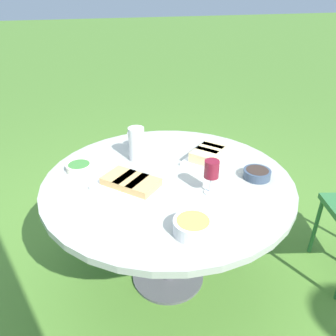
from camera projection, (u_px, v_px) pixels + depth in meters
ground_plane at (168, 276)px, 2.07m from camera, size 40.00×40.00×0.00m
dining_table at (168, 193)px, 1.77m from camera, size 1.30×1.30×0.72m
water_pitcher at (137, 144)px, 1.86m from camera, size 0.10×0.09×0.20m
wine_glass at (212, 170)px, 1.54m from camera, size 0.07×0.07×0.18m
platter_bread_main at (131, 184)px, 1.62m from camera, size 0.41×0.41×0.06m
platter_charcuterie at (210, 154)px, 1.89m from camera, size 0.38×0.37×0.08m
bowl_fries at (193, 226)px, 1.32m from camera, size 0.16×0.16×0.06m
bowl_salad at (79, 167)px, 1.79m from camera, size 0.14×0.14×0.04m
bowl_olives at (257, 173)px, 1.71m from camera, size 0.14×0.14×0.05m
cup_water_near at (136, 142)px, 2.02m from camera, size 0.07×0.07×0.09m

